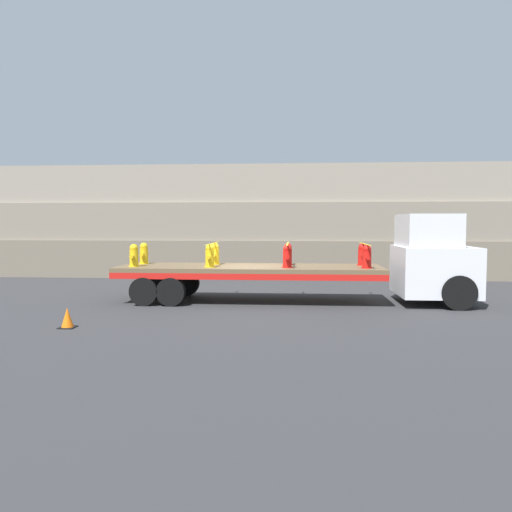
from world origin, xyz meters
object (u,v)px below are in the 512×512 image
object	(u,v)px
fire_hydrant_yellow_near_0	(134,256)
fire_hydrant_yellow_near_1	(210,256)
fire_hydrant_yellow_far_1	(215,254)
fire_hydrant_red_near_2	(287,257)
traffic_cone	(67,318)
truck_cab	(435,260)
fire_hydrant_yellow_far_0	(144,254)
fire_hydrant_red_far_3	(362,255)
fire_hydrant_red_near_3	(367,257)
fire_hydrant_red_far_2	(288,254)
flatbed_trailer	(231,273)

from	to	relation	value
fire_hydrant_yellow_near_0	fire_hydrant_yellow_near_1	bearing A→B (deg)	0.00
fire_hydrant_yellow_far_1	fire_hydrant_red_near_2	bearing A→B (deg)	-23.40
fire_hydrant_yellow_near_0	traffic_cone	size ratio (longest dim) A/B	1.45
truck_cab	fire_hydrant_yellow_far_0	xyz separation A→B (m)	(-10.05, 0.56, 0.12)
fire_hydrant_red_far_3	fire_hydrant_red_near_3	bearing A→B (deg)	-90.00
truck_cab	fire_hydrant_red_near_3	xyz separation A→B (m)	(-2.32, -0.56, 0.12)
fire_hydrant_red_near_3	fire_hydrant_red_near_2	bearing A→B (deg)	180.00
traffic_cone	truck_cab	bearing A→B (deg)	24.10
truck_cab	fire_hydrant_yellow_near_1	xyz separation A→B (m)	(-7.47, -0.56, 0.12)
fire_hydrant_red_far_3	traffic_cone	distance (m)	9.77
fire_hydrant_yellow_near_1	fire_hydrant_red_near_3	distance (m)	5.15
fire_hydrant_yellow_far_0	traffic_cone	bearing A→B (deg)	-94.50
fire_hydrant_yellow_near_0	fire_hydrant_red_far_3	xyz separation A→B (m)	(7.73, 1.11, 0.00)
truck_cab	fire_hydrant_red_near_2	distance (m)	4.93
fire_hydrant_yellow_near_0	fire_hydrant_yellow_far_1	bearing A→B (deg)	23.40
fire_hydrant_yellow_near_1	fire_hydrant_red_far_2	bearing A→B (deg)	23.40
flatbed_trailer	fire_hydrant_yellow_near_1	size ratio (longest dim) A/B	11.73
fire_hydrant_yellow_far_0	truck_cab	bearing A→B (deg)	-3.17
fire_hydrant_yellow_far_1	fire_hydrant_red_near_3	world-z (taller)	same
fire_hydrant_yellow_near_0	fire_hydrant_red_far_3	distance (m)	7.81
traffic_cone	fire_hydrant_red_near_2	bearing A→B (deg)	36.53
fire_hydrant_yellow_far_0	traffic_cone	size ratio (longest dim) A/B	1.45
fire_hydrant_red_near_2	fire_hydrant_red_far_3	xyz separation A→B (m)	(2.58, 1.11, 0.00)
fire_hydrant_red_near_2	fire_hydrant_red_far_2	xyz separation A→B (m)	(0.00, 1.11, 0.00)
fire_hydrant_yellow_near_1	fire_hydrant_red_near_3	size ratio (longest dim) A/B	1.00
flatbed_trailer	fire_hydrant_yellow_far_0	xyz separation A→B (m)	(-3.20, 0.56, 0.60)
fire_hydrant_red_near_3	fire_hydrant_red_far_3	bearing A→B (deg)	90.00
traffic_cone	fire_hydrant_yellow_near_1	bearing A→B (deg)	54.06
fire_hydrant_red_far_2	fire_hydrant_yellow_near_1	bearing A→B (deg)	-156.60
truck_cab	fire_hydrant_red_far_2	xyz separation A→B (m)	(-4.90, 0.56, 0.12)
flatbed_trailer	fire_hydrant_red_far_2	bearing A→B (deg)	15.94
fire_hydrant_red_far_2	fire_hydrant_red_far_3	size ratio (longest dim) A/B	1.00
fire_hydrant_yellow_far_1	traffic_cone	world-z (taller)	fire_hydrant_yellow_far_1
truck_cab	fire_hydrant_red_near_2	size ratio (longest dim) A/B	3.91
fire_hydrant_red_near_2	fire_hydrant_red_far_3	bearing A→B (deg)	23.40
fire_hydrant_yellow_near_1	traffic_cone	world-z (taller)	fire_hydrant_yellow_near_1
fire_hydrant_yellow_far_0	fire_hydrant_yellow_far_1	size ratio (longest dim) A/B	1.00
fire_hydrant_yellow_far_1	fire_hydrant_yellow_far_0	bearing A→B (deg)	180.00
fire_hydrant_red_near_2	fire_hydrant_red_near_3	size ratio (longest dim) A/B	1.00
fire_hydrant_yellow_far_0	fire_hydrant_yellow_near_1	world-z (taller)	same
flatbed_trailer	fire_hydrant_red_near_3	distance (m)	4.60
fire_hydrant_yellow_far_1	fire_hydrant_red_far_3	world-z (taller)	same
fire_hydrant_yellow_near_0	fire_hydrant_red_far_2	xyz separation A→B (m)	(5.15, 1.11, 0.00)
fire_hydrant_yellow_far_1	fire_hydrant_red_far_2	xyz separation A→B (m)	(2.58, 0.00, 0.00)
fire_hydrant_yellow_near_0	fire_hydrant_red_far_2	size ratio (longest dim) A/B	1.00
flatbed_trailer	fire_hydrant_yellow_near_0	size ratio (longest dim) A/B	11.73
fire_hydrant_yellow_far_1	fire_hydrant_red_far_3	distance (m)	5.15
fire_hydrant_red_far_3	fire_hydrant_yellow_near_0	bearing A→B (deg)	-171.79
fire_hydrant_yellow_far_1	fire_hydrant_red_far_3	bearing A→B (deg)	0.00
fire_hydrant_yellow_near_0	traffic_cone	xyz separation A→B (m)	(-0.41, -4.12, -1.33)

